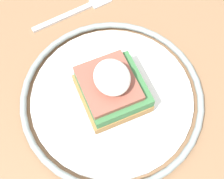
# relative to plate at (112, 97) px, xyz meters

# --- Properties ---
(dining_table) EXTENTS (1.08, 0.72, 0.76)m
(dining_table) POSITION_rel_plate_xyz_m (-0.03, -0.05, -0.13)
(dining_table) COLOR #846042
(dining_table) RESTS_ON ground_plane
(plate) EXTENTS (0.28, 0.28, 0.02)m
(plate) POSITION_rel_plate_xyz_m (0.00, 0.00, 0.00)
(plate) COLOR white
(plate) RESTS_ON dining_table
(sandwich) EXTENTS (0.09, 0.09, 0.07)m
(sandwich) POSITION_rel_plate_xyz_m (-0.00, -0.00, 0.04)
(sandwich) COLOR #9E703D
(sandwich) RESTS_ON plate
(fork) EXTENTS (0.03, 0.15, 0.00)m
(fork) POSITION_rel_plate_xyz_m (-0.18, 0.01, -0.01)
(fork) COLOR silver
(fork) RESTS_ON dining_table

